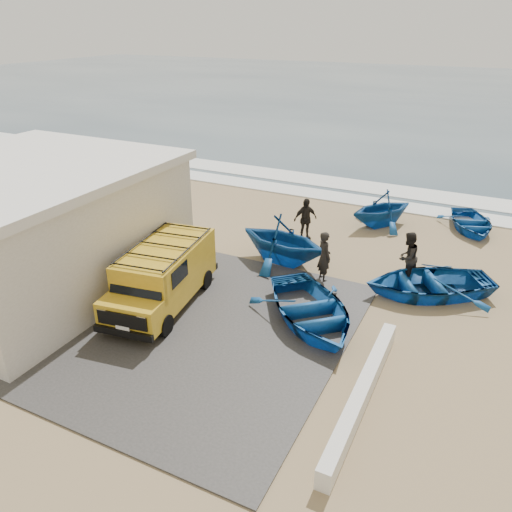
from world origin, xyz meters
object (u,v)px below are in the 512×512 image
at_px(van, 163,274).
at_px(boat_far_left, 382,208).
at_px(building, 26,226).
at_px(parapet, 362,393).
at_px(fisherman_middle, 407,257).
at_px(boat_far_right, 471,223).
at_px(fisherman_front, 324,257).
at_px(fisherman_back, 305,219).
at_px(boat_near_left, 311,310).
at_px(boat_mid_left, 283,239).
at_px(boat_near_right, 428,282).

relative_size(van, boat_far_left, 1.58).
height_order(building, parapet, building).
relative_size(building, fisherman_middle, 4.94).
relative_size(parapet, boat_far_right, 1.71).
height_order(parapet, fisherman_front, fisherman_front).
distance_m(parapet, boat_far_left, 12.28).
height_order(building, fisherman_back, building).
relative_size(boat_far_left, fisherman_back, 1.74).
bearing_deg(parapet, boat_far_right, 84.10).
xyz_separation_m(boat_near_left, fisherman_middle, (2.13, 4.19, 0.48)).
relative_size(fisherman_front, fisherman_back, 1.03).
distance_m(fisherman_front, fisherman_back, 3.81).
relative_size(van, boat_mid_left, 1.38).
bearing_deg(fisherman_middle, van, -31.66).
bearing_deg(fisherman_back, fisherman_front, -108.01).
xyz_separation_m(boat_mid_left, fisherman_front, (1.95, -0.71, -0.02)).
bearing_deg(boat_far_left, building, -95.76).
bearing_deg(van, boat_near_right, 22.05).
xyz_separation_m(fisherman_middle, fisherman_back, (-4.70, 1.95, -0.02)).
relative_size(boat_far_left, fisherman_middle, 1.70).
xyz_separation_m(building, van, (5.23, 0.77, -1.03)).
relative_size(boat_near_right, fisherman_front, 2.31).
bearing_deg(boat_mid_left, building, 136.02).
bearing_deg(building, boat_far_left, 47.62).
bearing_deg(van, boat_mid_left, 55.71).
bearing_deg(boat_far_left, boat_near_left, -53.49).
distance_m(building, boat_far_right, 18.61).
height_order(van, fisherman_front, van).
height_order(fisherman_middle, fisherman_back, fisherman_middle).
bearing_deg(fisherman_middle, fisherman_back, -91.33).
bearing_deg(fisherman_back, fisherman_middle, -72.01).
relative_size(building, parapet, 1.57).
xyz_separation_m(van, fisherman_front, (4.23, 3.96, -0.17)).
bearing_deg(fisherman_front, boat_far_left, -50.48).
bearing_deg(boat_mid_left, fisherman_front, -100.01).
height_order(boat_near_left, boat_mid_left, boat_mid_left).
relative_size(parapet, boat_far_left, 1.85).
height_order(boat_mid_left, fisherman_front, boat_mid_left).
distance_m(van, fisherman_middle, 8.71).
height_order(van, boat_far_right, van).
relative_size(building, boat_far_right, 2.67).
relative_size(parapet, boat_mid_left, 1.61).
bearing_deg(building, parapet, -4.58).
bearing_deg(parapet, boat_near_left, 130.91).
distance_m(boat_near_right, fisherman_middle, 1.23).
relative_size(building, fisherman_back, 5.05).
bearing_deg(boat_near_right, fisherman_middle, -157.64).
bearing_deg(boat_far_left, fisherman_back, -93.87).
relative_size(boat_near_left, boat_far_right, 1.29).
xyz_separation_m(van, fisherman_back, (2.23, 7.21, -0.20)).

